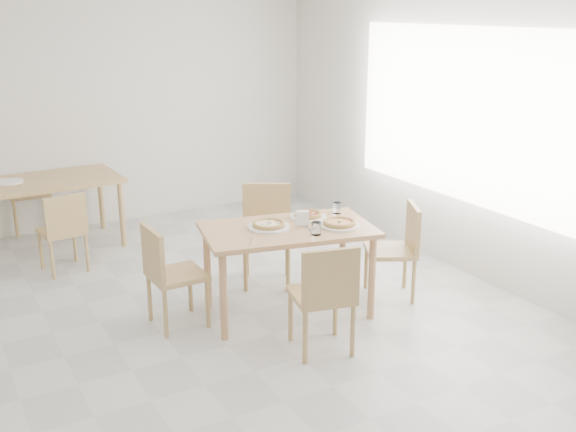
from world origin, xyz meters
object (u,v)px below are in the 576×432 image
pizza_margherita (339,223)px  chair_back_s (64,227)px  chair_west (167,270)px  tumbler_a (316,229)px  plate_mushroom (269,227)px  chair_south (325,292)px  plate_pepperoni (308,217)px  plate_empty (9,182)px  tumbler_b (337,208)px  chair_east (400,244)px  chair_back_n (27,186)px  plate_margherita (339,225)px  pizza_pepperoni (308,214)px  second_table (43,187)px  pizza_mushroom (269,224)px  main_table (288,238)px  napkin_holder (302,219)px  chair_north (267,226)px

pizza_margherita → chair_back_s: pizza_margherita is taller
chair_west → tumbler_a: 1.21m
plate_mushroom → chair_back_s: chair_back_s is taller
chair_south → plate_pepperoni: 1.01m
plate_pepperoni → pizza_margherita: 0.34m
tumbler_a → plate_empty: (-1.86, 2.92, -0.04)m
chair_south → plate_empty: (-1.64, 3.41, 0.26)m
tumbler_b → chair_back_s: tumbler_b is taller
chair_east → chair_back_n: chair_back_n is taller
plate_margherita → pizza_pepperoni: bearing=108.1°
pizza_pepperoni → plate_empty: (-2.03, 2.52, -0.02)m
plate_mushroom → tumbler_b: (0.70, 0.06, 0.04)m
plate_margherita → chair_back_n: (-1.87, 3.59, -0.25)m
tumbler_a → second_table: size_ratio=0.07×
pizza_mushroom → second_table: (-1.30, 2.54, -0.11)m
pizza_margherita → second_table: size_ratio=0.22×
pizza_margherita → tumbler_b: (0.18, 0.31, 0.02)m
chair_east → plate_mushroom: chair_east is taller
chair_back_n → pizza_margherita: bearing=-60.3°
pizza_mushroom → pizza_pepperoni: size_ratio=1.04×
tumbler_b → plate_pepperoni: bearing=178.7°
main_table → chair_south: bearing=-86.9°
main_table → tumbler_a: size_ratio=14.57×
chair_back_n → plate_mushroom: bearing=-65.9°
chair_south → pizza_margherita: 0.81m
chair_south → napkin_holder: bearing=-95.0°
chair_north → napkin_holder: chair_north is taller
tumbler_b → chair_back_s: bearing=139.6°
chair_north → pizza_margherita: (0.20, -0.90, 0.26)m
plate_mushroom → plate_pepperoni: 0.42m
tumbler_a → napkin_holder: napkin_holder is taller
second_table → chair_back_s: chair_back_s is taller
tumbler_a → tumbler_b: tumbler_a is taller
plate_margherita → pizza_margherita: 0.02m
chair_south → chair_back_n: size_ratio=0.98×
chair_south → pizza_mushroom: (-0.03, 0.82, 0.28)m
plate_mushroom → pizza_mushroom: size_ratio=1.19×
pizza_margherita → plate_empty: 3.55m
plate_mushroom → chair_east: bearing=-12.4°
tumbler_a → napkin_holder: (0.02, 0.24, 0.01)m
tumbler_b → chair_back_n: 3.88m
chair_east → plate_pepperoni: size_ratio=2.73×
plate_margherita → pizza_pepperoni: pizza_pepperoni is taller
napkin_holder → plate_mushroom: bearing=-178.8°
chair_west → second_table: bearing=10.1°
chair_north → second_table: bearing=159.0°
pizza_mushroom → chair_back_n: 3.61m
chair_west → plate_empty: (-0.80, 2.42, 0.27)m
main_table → chair_east: size_ratio=1.79×
chair_west → plate_margherita: bearing=-108.9°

